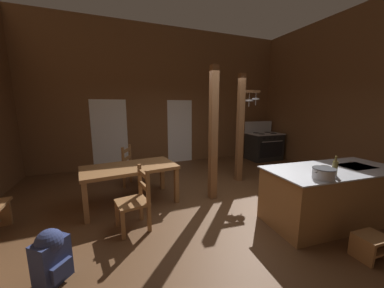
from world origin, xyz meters
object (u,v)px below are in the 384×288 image
(kitchen_island, at_px, (331,195))
(stove_range, at_px, (264,146))
(step_stool, at_px, (371,245))
(ladderback_chair_by_post, at_px, (133,167))
(bottle_tall_on_counter, at_px, (335,168))
(dining_table, at_px, (130,171))
(backpack, at_px, (51,255))
(stockpot_on_counter, at_px, (324,173))
(ladderback_chair_near_window, at_px, (136,200))
(mixing_bowl_on_counter, at_px, (325,168))

(kitchen_island, distance_m, stove_range, 4.08)
(step_stool, bearing_deg, stove_range, 64.74)
(ladderback_chair_by_post, bearing_deg, bottle_tall_on_counter, -50.59)
(dining_table, bearing_deg, bottle_tall_on_counter, -38.16)
(backpack, bearing_deg, stockpot_on_counter, -8.37)
(stockpot_on_counter, bearing_deg, bottle_tall_on_counter, 9.41)
(ladderback_chair_near_window, xyz_separation_m, bottle_tall_on_counter, (2.64, -1.15, 0.54))
(kitchen_island, relative_size, bottle_tall_on_counter, 7.90)
(dining_table, bearing_deg, ladderback_chair_by_post, 81.38)
(bottle_tall_on_counter, bearing_deg, dining_table, 141.84)
(step_stool, distance_m, bottle_tall_on_counter, 1.00)
(stove_range, xyz_separation_m, bottle_tall_on_counter, (-2.09, -3.93, 0.51))
(ladderback_chair_near_window, relative_size, mixing_bowl_on_counter, 5.61)
(ladderback_chair_by_post, xyz_separation_m, stockpot_on_counter, (2.20, -3.07, 0.51))
(dining_table, bearing_deg, stove_range, 21.52)
(step_stool, distance_m, backpack, 3.70)
(kitchen_island, bearing_deg, backpack, 177.00)
(dining_table, xyz_separation_m, ladderback_chair_near_window, (-0.01, -0.92, -0.20))
(ladderback_chair_by_post, bearing_deg, step_stool, -55.73)
(dining_table, xyz_separation_m, bottle_tall_on_counter, (2.63, -2.07, 0.34))
(ladderback_chair_near_window, height_order, backpack, ladderback_chair_near_window)
(step_stool, distance_m, ladderback_chair_by_post, 4.36)
(step_stool, distance_m, dining_table, 3.73)
(stove_range, xyz_separation_m, step_stool, (-2.12, -4.50, -0.30))
(step_stool, bearing_deg, stockpot_on_counter, 114.94)
(ladderback_chair_near_window, relative_size, ladderback_chair_by_post, 1.00)
(backpack, height_order, stockpot_on_counter, stockpot_on_counter)
(step_stool, bearing_deg, ladderback_chair_near_window, 146.55)
(dining_table, relative_size, stockpot_on_counter, 5.04)
(step_stool, bearing_deg, mixing_bowl_on_counter, 78.48)
(dining_table, bearing_deg, mixing_bowl_on_counter, -33.72)
(stove_range, height_order, mixing_bowl_on_counter, stove_range)
(kitchen_island, bearing_deg, stove_range, 64.61)
(stockpot_on_counter, height_order, bottle_tall_on_counter, bottle_tall_on_counter)
(stockpot_on_counter, bearing_deg, dining_table, 138.04)
(dining_table, height_order, mixing_bowl_on_counter, mixing_bowl_on_counter)
(dining_table, height_order, bottle_tall_on_counter, bottle_tall_on_counter)
(kitchen_island, xyz_separation_m, ladderback_chair_by_post, (-2.82, 2.79, 0.01))
(kitchen_island, distance_m, ladderback_chair_near_window, 3.11)
(stove_range, height_order, step_stool, stove_range)
(ladderback_chair_near_window, distance_m, backpack, 1.19)
(stove_range, bearing_deg, ladderback_chair_near_window, -149.55)
(dining_table, height_order, backpack, dining_table)
(step_stool, relative_size, backpack, 0.63)
(step_stool, xyz_separation_m, ladderback_chair_near_window, (-2.60, 1.72, 0.27))
(ladderback_chair_near_window, bearing_deg, dining_table, 89.47)
(kitchen_island, distance_m, dining_table, 3.49)
(step_stool, distance_m, ladderback_chair_near_window, 3.13)
(stove_range, distance_m, dining_table, 5.07)
(ladderback_chair_by_post, height_order, backpack, ladderback_chair_by_post)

